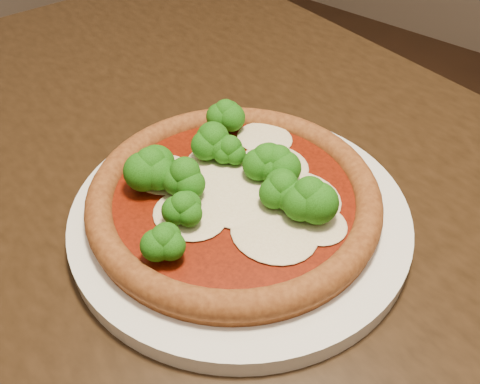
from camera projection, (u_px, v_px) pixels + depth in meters
The scene contains 3 objects.
dining_table at pixel (299, 322), 0.54m from camera, with size 1.45×1.00×0.75m.
plate at pixel (240, 216), 0.50m from camera, with size 0.32×0.32×0.02m, color white.
pizza at pixel (235, 191), 0.49m from camera, with size 0.27×0.27×0.06m.
Camera 1 is at (-0.07, -0.29, 1.12)m, focal length 40.00 mm.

